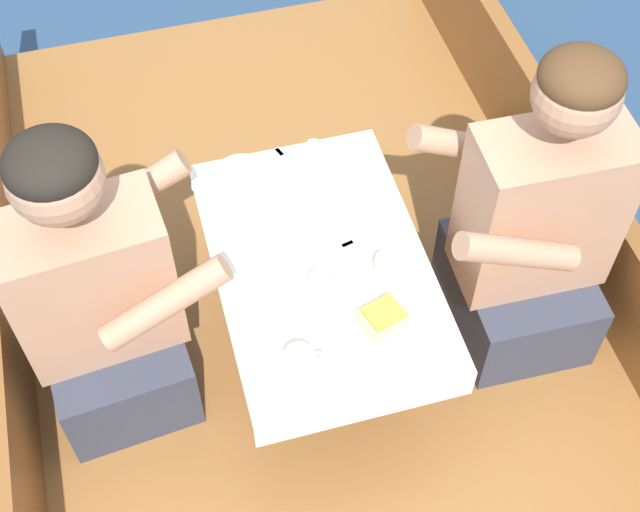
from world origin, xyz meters
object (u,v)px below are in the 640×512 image
(person_starboard, at_px, (533,232))
(coffee_cup_center, at_px, (300,362))
(person_port, at_px, (100,300))
(coffee_cup_port, at_px, (320,288))
(sandwich, at_px, (383,317))
(coffee_cup_starboard, at_px, (292,211))
(tin_can, at_px, (387,265))

(person_starboard, height_order, coffee_cup_center, person_starboard)
(person_port, relative_size, coffee_cup_port, 10.15)
(sandwich, bearing_deg, person_port, 158.60)
(sandwich, xyz_separation_m, coffee_cup_center, (-0.23, -0.07, 0.00))
(coffee_cup_starboard, distance_m, coffee_cup_center, 0.47)
(coffee_cup_port, bearing_deg, coffee_cup_starboard, 90.95)
(sandwich, relative_size, coffee_cup_starboard, 1.40)
(coffee_cup_center, bearing_deg, person_starboard, 18.47)
(sandwich, distance_m, coffee_cup_center, 0.24)
(coffee_cup_starboard, relative_size, tin_can, 1.40)
(sandwich, relative_size, tin_can, 1.97)
(coffee_cup_port, distance_m, coffee_cup_center, 0.22)
(person_port, bearing_deg, coffee_cup_center, -42.60)
(coffee_cup_port, bearing_deg, person_port, 165.77)
(sandwich, distance_m, coffee_cup_starboard, 0.41)
(sandwich, height_order, coffee_cup_starboard, coffee_cup_starboard)
(coffee_cup_center, bearing_deg, tin_can, 37.37)
(coffee_cup_starboard, xyz_separation_m, tin_can, (0.19, -0.24, -0.01))
(person_starboard, distance_m, coffee_cup_starboard, 0.65)
(coffee_cup_port, bearing_deg, tin_can, 8.24)
(person_port, distance_m, person_starboard, 1.16)
(person_port, height_order, sandwich, person_port)
(person_starboard, distance_m, sandwich, 0.51)
(sandwich, height_order, coffee_cup_center, coffee_cup_center)
(tin_can, bearing_deg, coffee_cup_port, -171.76)
(coffee_cup_center, bearing_deg, coffee_cup_port, 62.04)
(person_starboard, bearing_deg, person_port, -3.12)
(coffee_cup_port, height_order, coffee_cup_center, coffee_cup_center)
(coffee_cup_center, relative_size, tin_can, 1.50)
(person_port, distance_m, tin_can, 0.75)
(person_starboard, xyz_separation_m, coffee_cup_starboard, (-0.61, 0.22, 0.02))
(sandwich, bearing_deg, coffee_cup_center, -163.25)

